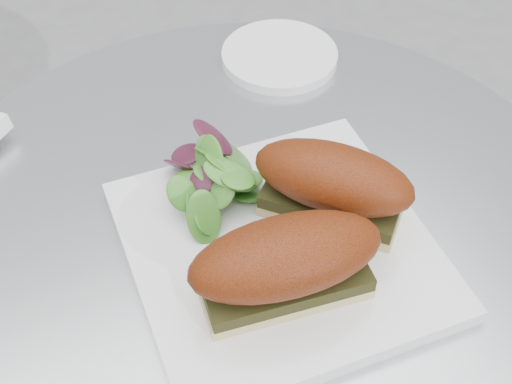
{
  "coord_description": "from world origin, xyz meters",
  "views": [
    {
      "loc": [
        -0.18,
        -0.42,
        1.26
      ],
      "look_at": [
        0.01,
        0.01,
        0.77
      ],
      "focal_mm": 50.0,
      "sensor_mm": 36.0,
      "label": 1
    }
  ],
  "objects_px": {
    "plate": "(279,249)",
    "sandwich_right": "(333,184)",
    "sandwich_left": "(286,263)",
    "saucer": "(280,56)"
  },
  "relations": [
    {
      "from": "sandwich_right",
      "to": "saucer",
      "type": "relative_size",
      "value": 1.09
    },
    {
      "from": "sandwich_right",
      "to": "plate",
      "type": "bearing_deg",
      "value": -122.53
    },
    {
      "from": "sandwich_left",
      "to": "sandwich_right",
      "type": "distance_m",
      "value": 0.1
    },
    {
      "from": "plate",
      "to": "sandwich_right",
      "type": "bearing_deg",
      "value": 12.11
    },
    {
      "from": "sandwich_left",
      "to": "sandwich_right",
      "type": "bearing_deg",
      "value": 45.72
    },
    {
      "from": "saucer",
      "to": "sandwich_left",
      "type": "bearing_deg",
      "value": -114.89
    },
    {
      "from": "sandwich_right",
      "to": "sandwich_left",
      "type": "bearing_deg",
      "value": -95.59
    },
    {
      "from": "sandwich_left",
      "to": "saucer",
      "type": "distance_m",
      "value": 0.36
    },
    {
      "from": "plate",
      "to": "sandwich_left",
      "type": "xyz_separation_m",
      "value": [
        -0.02,
        -0.05,
        0.05
      ]
    },
    {
      "from": "plate",
      "to": "sandwich_right",
      "type": "height_order",
      "value": "sandwich_right"
    }
  ]
}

